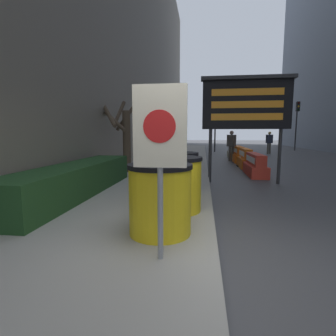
# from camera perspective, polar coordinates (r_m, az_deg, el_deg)

# --- Properties ---
(ground_plane) EXTENTS (120.00, 120.00, 0.00)m
(ground_plane) POSITION_cam_1_polar(r_m,az_deg,el_deg) (3.25, 10.90, -20.50)
(ground_plane) COLOR #3F3F42
(sidewalk_left) EXTENTS (3.58, 56.00, 0.17)m
(sidewalk_left) POSITION_cam_1_polar(r_m,az_deg,el_deg) (3.58, -20.42, -16.62)
(sidewalk_left) COLOR gray
(sidewalk_left) RESTS_ON ground_plane
(hedge_strip) EXTENTS (0.90, 4.78, 0.68)m
(hedge_strip) POSITION_cam_1_polar(r_m,az_deg,el_deg) (6.18, -19.26, -2.35)
(hedge_strip) COLOR #1E421E
(hedge_strip) RESTS_ON sidewalk_left
(bare_tree) EXTENTS (1.44, 1.57, 2.74)m
(bare_tree) POSITION_cam_1_polar(r_m,az_deg,el_deg) (9.34, -9.35, 7.72)
(bare_tree) COLOR #4C3D2D
(bare_tree) RESTS_ON sidewalk_left
(barrel_drum_foreground) EXTENTS (0.87, 0.87, 0.95)m
(barrel_drum_foreground) POSITION_cam_1_polar(r_m,az_deg,el_deg) (3.55, -1.75, -6.73)
(barrel_drum_foreground) COLOR yellow
(barrel_drum_foreground) RESTS_ON sidewalk_left
(barrel_drum_middle) EXTENTS (0.87, 0.87, 0.95)m
(barrel_drum_middle) POSITION_cam_1_polar(r_m,az_deg,el_deg) (4.59, 2.01, -3.45)
(barrel_drum_middle) COLOR yellow
(barrel_drum_middle) RESTS_ON sidewalk_left
(barrel_drum_back) EXTENTS (0.87, 0.87, 0.95)m
(barrel_drum_back) POSITION_cam_1_polar(r_m,az_deg,el_deg) (5.67, 2.22, -1.35)
(barrel_drum_back) COLOR yellow
(barrel_drum_back) RESTS_ON sidewalk_left
(warning_sign) EXTENTS (0.55, 0.08, 1.84)m
(warning_sign) POSITION_cam_1_polar(r_m,az_deg,el_deg) (2.69, -1.78, 5.83)
(warning_sign) COLOR gray
(warning_sign) RESTS_ON sidewalk_left
(message_board) EXTENTS (2.70, 0.36, 3.19)m
(message_board) POSITION_cam_1_polar(r_m,az_deg,el_deg) (8.36, 16.66, 13.16)
(message_board) COLOR #28282B
(message_board) RESTS_ON ground_plane
(jersey_barrier_red_striped) EXTENTS (0.59, 2.03, 0.79)m
(jersey_barrier_red_striped) POSITION_cam_1_polar(r_m,az_deg,el_deg) (10.11, 18.46, 0.46)
(jersey_barrier_red_striped) COLOR red
(jersey_barrier_red_striped) RESTS_ON ground_plane
(jersey_barrier_orange_near) EXTENTS (0.55, 1.77, 0.85)m
(jersey_barrier_orange_near) POSITION_cam_1_polar(r_m,az_deg,el_deg) (12.39, 16.46, 1.88)
(jersey_barrier_orange_near) COLOR orange
(jersey_barrier_orange_near) RESTS_ON ground_plane
(jersey_barrier_orange_far) EXTENTS (0.58, 2.16, 0.84)m
(jersey_barrier_orange_far) POSITION_cam_1_polar(r_m,az_deg,el_deg) (14.83, 15.01, 2.79)
(jersey_barrier_orange_far) COLOR orange
(jersey_barrier_orange_far) RESTS_ON ground_plane
(jersey_barrier_cream) EXTENTS (0.61, 1.67, 0.78)m
(jersey_barrier_cream) POSITION_cam_1_polar(r_m,az_deg,el_deg) (17.26, 13.97, 3.36)
(jersey_barrier_cream) COLOR beige
(jersey_barrier_cream) RESTS_ON ground_plane
(traffic_cone_near) EXTENTS (0.43, 0.43, 0.77)m
(traffic_cone_near) POSITION_cam_1_polar(r_m,az_deg,el_deg) (12.68, 15.74, 2.06)
(traffic_cone_near) COLOR black
(traffic_cone_near) RESTS_ON ground_plane
(traffic_light_near_curb) EXTENTS (0.28, 0.45, 3.41)m
(traffic_light_near_curb) POSITION_cam_1_polar(r_m,az_deg,el_deg) (22.15, 10.26, 9.86)
(traffic_light_near_curb) COLOR #2D2D30
(traffic_light_near_curb) RESTS_ON ground_plane
(traffic_light_far_side) EXTENTS (0.28, 0.45, 4.32)m
(traffic_light_far_side) POSITION_cam_1_polar(r_m,az_deg,el_deg) (26.36, 26.30, 10.20)
(traffic_light_far_side) COLOR #2D2D30
(traffic_light_far_side) RESTS_ON ground_plane
(pedestrian_worker) EXTENTS (0.49, 0.36, 1.67)m
(pedestrian_worker) POSITION_cam_1_polar(r_m,az_deg,el_deg) (21.03, 21.18, 5.53)
(pedestrian_worker) COLOR #514C42
(pedestrian_worker) RESTS_ON ground_plane
(pedestrian_passerby) EXTENTS (0.50, 0.50, 1.68)m
(pedestrian_passerby) POSITION_cam_1_polar(r_m,az_deg,el_deg) (14.94, 13.63, 5.26)
(pedestrian_passerby) COLOR #514C42
(pedestrian_passerby) RESTS_ON ground_plane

